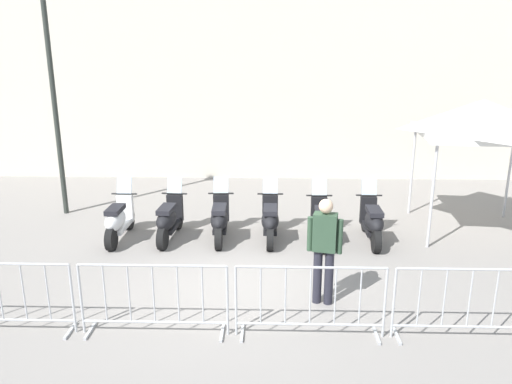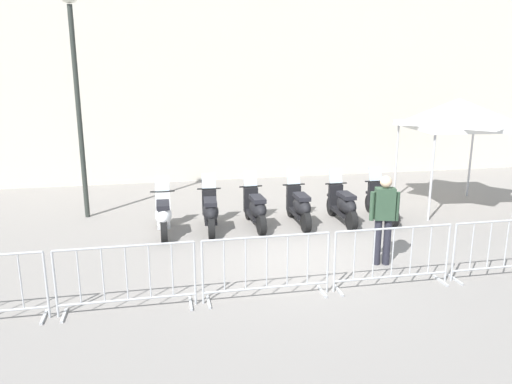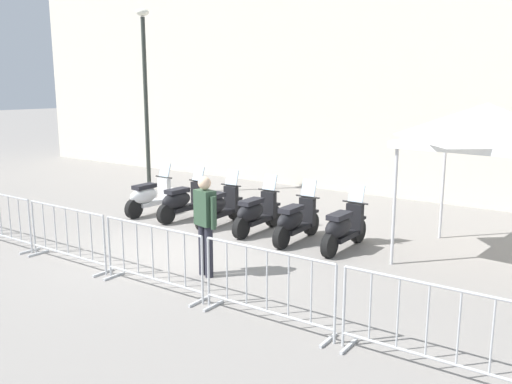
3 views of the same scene
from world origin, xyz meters
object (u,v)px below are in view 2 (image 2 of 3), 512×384
Objects in this scene: motorcycle_4 at (343,205)px; canopy_tent at (458,114)px; motorcycle_0 at (163,215)px; motorcycle_2 at (256,209)px; barrier_segment_1 at (127,279)px; barrier_segment_3 at (392,258)px; street_lamp at (77,86)px; motorcycle_5 at (383,202)px; barrier_segment_4 at (506,249)px; officer_near_row_end at (384,215)px; motorcycle_1 at (210,212)px; motorcycle_3 at (299,207)px; barrier_segment_2 at (267,268)px.

canopy_tent is at bearing 19.00° from motorcycle_4.
motorcycle_0 and motorcycle_4 have the same top height.
motorcycle_2 is 4.58m from barrier_segment_1.
barrier_segment_1 and barrier_segment_3 have the same top height.
street_lamp reaches higher than canopy_tent.
motorcycle_5 is (3.18, 0.25, 0.00)m from motorcycle_2.
street_lamp is at bearing 151.00° from barrier_segment_4.
officer_near_row_end is (0.02, -2.60, 0.53)m from motorcycle_4.
barrier_segment_3 is at bearing -38.10° from motorcycle_0.
barrier_segment_1 is (-1.31, -3.77, 0.07)m from motorcycle_1.
motorcycle_1 is at bearing 8.57° from motorcycle_0.
motorcycle_1 is (1.05, 0.16, 0.00)m from motorcycle_0.
street_lamp reaches higher than motorcycle_3.
canopy_tent reaches higher than motorcycle_1.
street_lamp is at bearing 148.83° from officer_near_row_end.
barrier_segment_4 is at bearing 5.49° from barrier_segment_2.
motorcycle_0 is 0.83× the size of barrier_segment_4.
canopy_tent is at bearing 11.92° from motorcycle_1.
motorcycle_1 is 1.00× the size of motorcycle_5.
motorcycle_4 is 2.66m from officer_near_row_end.
motorcycle_3 is at bearing 6.99° from motorcycle_0.
barrier_segment_2 is 7.75m from canopy_tent.
motorcycle_0 is 0.83× the size of barrier_segment_3.
motorcycle_4 is at bearing -171.81° from motorcycle_5.
motorcycle_4 is 1.00× the size of officer_near_row_end.
officer_near_row_end is at bearing 17.25° from barrier_segment_1.
canopy_tent is at bearing 48.80° from officer_near_row_end.
motorcycle_1 is at bearing 132.07° from barrier_segment_3.
motorcycle_2 is 5.93m from canopy_tent.
motorcycle_1 is 0.32× the size of street_lamp.
barrier_segment_1 is 4.36m from barrier_segment_3.
barrier_segment_3 is at bearing -38.13° from street_lamp.
motorcycle_2 is at bearing 141.52° from barrier_segment_4.
barrier_segment_1 is (-5.56, -4.16, 0.07)m from motorcycle_5.
officer_near_row_end is at bearing 26.92° from barrier_segment_2.
canopy_tent is at bearing 53.79° from barrier_segment_3.
barrier_segment_4 is at bearing 5.49° from barrier_segment_3.
barrier_segment_2 is at bearing -93.21° from motorcycle_2.
motorcycle_2 is (1.07, 0.14, 0.00)m from motorcycle_1.
motorcycle_0 is at bearing 141.90° from barrier_segment_3.
barrier_segment_4 is 1.21× the size of officer_near_row_end.
street_lamp reaches higher than motorcycle_1.
motorcycle_2 is 1.00× the size of motorcycle_3.
barrier_segment_2 is 0.39× the size of street_lamp.
officer_near_row_end is (-1.03, -2.75, 0.53)m from motorcycle_5.
officer_near_row_end is (4.27, -2.21, 0.53)m from motorcycle_0.
street_lamp is (-6.29, 1.21, 2.78)m from motorcycle_4.
officer_near_row_end reaches higher than motorcycle_2.
motorcycle_2 is 0.59× the size of canopy_tent.
motorcycle_2 is 4.01m from barrier_segment_3.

